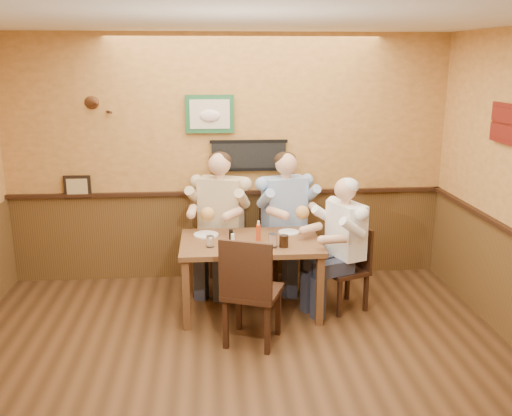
{
  "coord_description": "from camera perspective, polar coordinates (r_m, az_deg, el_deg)",
  "views": [
    {
      "loc": [
        -0.2,
        -3.92,
        2.53
      ],
      "look_at": [
        0.23,
        1.45,
        1.1
      ],
      "focal_mm": 40.0,
      "sensor_mm": 36.0,
      "label": 1
    }
  ],
  "objects": [
    {
      "name": "room",
      "position": [
        4.19,
        0.03,
        3.26
      ],
      "size": [
        5.02,
        5.03,
        2.81
      ],
      "color": "#372110",
      "rests_on": "ground"
    },
    {
      "name": "dining_table",
      "position": [
        5.75,
        -0.54,
        -4.14
      ],
      "size": [
        1.4,
        0.9,
        0.75
      ],
      "color": "brown",
      "rests_on": "ground"
    },
    {
      "name": "chair_back_left",
      "position": [
        6.44,
        -3.47,
        -3.71
      ],
      "size": [
        0.56,
        0.56,
        0.97
      ],
      "primitive_type": null,
      "rotation": [
        0.0,
        0.0,
        -0.32
      ],
      "color": "#311B0F",
      "rests_on": "ground"
    },
    {
      "name": "chair_back_right",
      "position": [
        6.51,
        2.81,
        -3.52
      ],
      "size": [
        0.55,
        0.55,
        0.96
      ],
      "primitive_type": null,
      "rotation": [
        0.0,
        0.0,
        0.28
      ],
      "color": "#311B0F",
      "rests_on": "ground"
    },
    {
      "name": "chair_right_end",
      "position": [
        5.93,
        8.83,
        -6.01
      ],
      "size": [
        0.52,
        0.52,
        0.87
      ],
      "primitive_type": null,
      "rotation": [
        0.0,
        0.0,
        -1.19
      ],
      "color": "#311B0F",
      "rests_on": "ground"
    },
    {
      "name": "chair_near_side",
      "position": [
        5.17,
        -0.34,
        -8.11
      ],
      "size": [
        0.61,
        0.61,
        1.03
      ],
      "primitive_type": null,
      "rotation": [
        0.0,
        0.0,
        2.78
      ],
      "color": "#311B0F",
      "rests_on": "ground"
    },
    {
      "name": "diner_tan_shirt",
      "position": [
        6.37,
        -3.49,
        -1.94
      ],
      "size": [
        0.81,
        0.81,
        1.38
      ],
      "primitive_type": null,
      "rotation": [
        0.0,
        0.0,
        -0.32
      ],
      "color": "beige",
      "rests_on": "ground"
    },
    {
      "name": "diner_blue_polo",
      "position": [
        6.45,
        2.83,
        -1.79
      ],
      "size": [
        0.78,
        0.78,
        1.37
      ],
      "primitive_type": null,
      "rotation": [
        0.0,
        0.0,
        0.28
      ],
      "color": "#8FABD6",
      "rests_on": "ground"
    },
    {
      "name": "diner_white_elder",
      "position": [
        5.87,
        8.91,
        -4.31
      ],
      "size": [
        0.74,
        0.74,
        1.24
      ],
      "primitive_type": null,
      "rotation": [
        0.0,
        0.0,
        -1.19
      ],
      "color": "white",
      "rests_on": "ground"
    },
    {
      "name": "water_glass_left",
      "position": [
        5.53,
        -4.61,
        -3.36
      ],
      "size": [
        0.08,
        0.08,
        0.11
      ],
      "primitive_type": "cylinder",
      "rotation": [
        0.0,
        0.0,
        -0.12
      ],
      "color": "white",
      "rests_on": "dining_table"
    },
    {
      "name": "water_glass_mid",
      "position": [
        5.51,
        1.69,
        -3.28
      ],
      "size": [
        0.11,
        0.11,
        0.13
      ],
      "primitive_type": "cylinder",
      "rotation": [
        0.0,
        0.0,
        -0.21
      ],
      "color": "white",
      "rests_on": "dining_table"
    },
    {
      "name": "cola_tumbler",
      "position": [
        5.52,
        2.8,
        -3.32
      ],
      "size": [
        0.1,
        0.1,
        0.12
      ],
      "primitive_type": "cylinder",
      "rotation": [
        0.0,
        0.0,
        -0.07
      ],
      "color": "black",
      "rests_on": "dining_table"
    },
    {
      "name": "hot_sauce_bottle",
      "position": [
        5.69,
        0.24,
        -2.39
      ],
      "size": [
        0.06,
        0.06,
        0.18
      ],
      "primitive_type": "cylinder",
      "rotation": [
        0.0,
        0.0,
        0.28
      ],
      "color": "#B93A13",
      "rests_on": "dining_table"
    },
    {
      "name": "salt_shaker",
      "position": [
        5.64,
        -2.34,
        -3.06
      ],
      "size": [
        0.04,
        0.04,
        0.09
      ],
      "primitive_type": "cylinder",
      "rotation": [
        0.0,
        0.0,
        -0.02
      ],
      "color": "white",
      "rests_on": "dining_table"
    },
    {
      "name": "pepper_shaker",
      "position": [
        5.76,
        -2.52,
        -2.65
      ],
      "size": [
        0.05,
        0.05,
        0.1
      ],
      "primitive_type": "cylinder",
      "rotation": [
        0.0,
        0.0,
        0.31
      ],
      "color": "black",
      "rests_on": "dining_table"
    },
    {
      "name": "plate_far_left",
      "position": [
        5.9,
        -5.02,
        -2.67
      ],
      "size": [
        0.28,
        0.28,
        0.02
      ],
      "primitive_type": "cylinder",
      "rotation": [
        0.0,
        0.0,
        -0.09
      ],
      "color": "white",
      "rests_on": "dining_table"
    },
    {
      "name": "plate_far_right",
      "position": [
        5.98,
        3.29,
        -2.42
      ],
      "size": [
        0.25,
        0.25,
        0.01
      ],
      "primitive_type": "cylinder",
      "rotation": [
        0.0,
        0.0,
        0.18
      ],
      "color": "white",
      "rests_on": "dining_table"
    }
  ]
}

